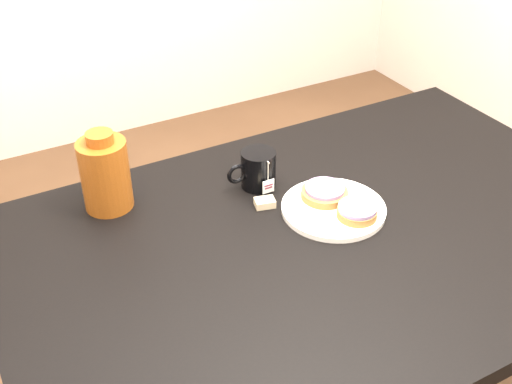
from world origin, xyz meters
TOP-DOWN VIEW (x-y plane):
  - table at (0.00, 0.00)m, footprint 1.40×0.90m
  - plate at (0.05, 0.06)m, footprint 0.23×0.23m
  - bagel_back at (0.05, 0.10)m, footprint 0.11×0.11m
  - bagel_front at (0.07, 0.00)m, footprint 0.10×0.10m
  - mug at (-0.05, 0.23)m, footprint 0.12×0.09m
  - teabag_pouch at (-0.08, 0.15)m, footprint 0.05×0.04m
  - bagel_package at (-0.39, 0.32)m, footprint 0.12×0.12m

SIDE VIEW (x-z plane):
  - table at x=0.00m, z-range 0.29..1.04m
  - plate at x=0.05m, z-range 0.75..0.77m
  - teabag_pouch at x=-0.08m, z-range 0.75..0.77m
  - bagel_back at x=0.05m, z-range 0.76..0.79m
  - bagel_front at x=0.07m, z-range 0.76..0.79m
  - mug at x=-0.05m, z-range 0.75..0.84m
  - bagel_package at x=-0.39m, z-range 0.74..0.93m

